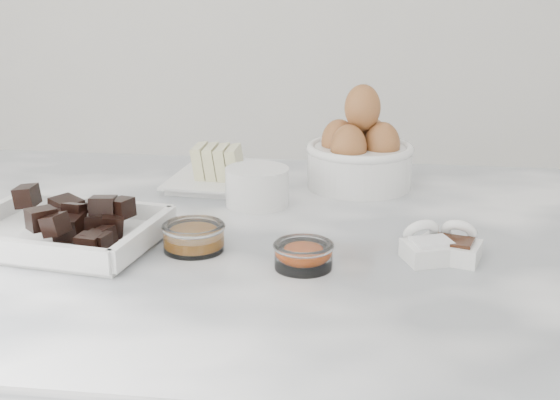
# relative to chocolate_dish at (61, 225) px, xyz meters

# --- Properties ---
(marble_slab) EXTENTS (1.20, 0.80, 0.04)m
(marble_slab) POSITION_rel_chocolate_dish_xyz_m (0.25, 0.06, -0.05)
(marble_slab) COLOR white
(marble_slab) RESTS_ON cabinet
(chocolate_dish) EXTENTS (0.26, 0.22, 0.06)m
(chocolate_dish) POSITION_rel_chocolate_dish_xyz_m (0.00, 0.00, 0.00)
(chocolate_dish) COLOR white
(chocolate_dish) RESTS_ON marble_slab
(butter_plate) EXTENTS (0.17, 0.17, 0.06)m
(butter_plate) POSITION_rel_chocolate_dish_xyz_m (0.14, 0.28, -0.00)
(butter_plate) COLOR white
(butter_plate) RESTS_ON marble_slab
(sugar_ramekin) EXTENTS (0.09, 0.09, 0.06)m
(sugar_ramekin) POSITION_rel_chocolate_dish_xyz_m (0.22, 0.19, 0.01)
(sugar_ramekin) COLOR white
(sugar_ramekin) RESTS_ON marble_slab
(egg_bowl) EXTENTS (0.17, 0.17, 0.16)m
(egg_bowl) POSITION_rel_chocolate_dish_xyz_m (0.36, 0.31, 0.03)
(egg_bowl) COLOR white
(egg_bowl) RESTS_ON marble_slab
(honey_bowl) EXTENTS (0.08, 0.08, 0.03)m
(honey_bowl) POSITION_rel_chocolate_dish_xyz_m (0.17, 0.00, -0.01)
(honey_bowl) COLOR white
(honey_bowl) RESTS_ON marble_slab
(zest_bowl) EXTENTS (0.07, 0.07, 0.03)m
(zest_bowl) POSITION_rel_chocolate_dish_xyz_m (0.31, -0.04, -0.01)
(zest_bowl) COLOR white
(zest_bowl) RESTS_ON marble_slab
(vanilla_spoon) EXTENTS (0.07, 0.09, 0.05)m
(vanilla_spoon) POSITION_rel_chocolate_dish_xyz_m (0.49, 0.02, -0.01)
(vanilla_spoon) COLOR white
(vanilla_spoon) RESTS_ON marble_slab
(salt_spoon) EXTENTS (0.08, 0.09, 0.05)m
(salt_spoon) POSITION_rel_chocolate_dish_xyz_m (0.46, 0.01, -0.01)
(salt_spoon) COLOR white
(salt_spoon) RESTS_ON marble_slab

